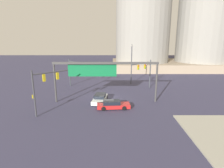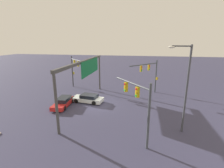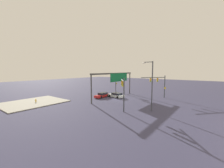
% 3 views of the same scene
% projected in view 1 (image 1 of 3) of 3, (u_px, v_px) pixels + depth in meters
% --- Properties ---
extents(ground_plane, '(164.26, 164.26, 0.00)m').
position_uv_depth(ground_plane, '(106.00, 98.00, 31.64)').
color(ground_plane, '#36354F').
extents(traffic_signal_near_corner, '(4.95, 4.74, 5.77)m').
position_uv_depth(traffic_signal_near_corner, '(74.00, 68.00, 37.64)').
color(traffic_signal_near_corner, '#383E43').
rests_on(traffic_signal_near_corner, ground).
extents(traffic_signal_opposite_side, '(4.31, 3.46, 5.82)m').
position_uv_depth(traffic_signal_opposite_side, '(145.00, 70.00, 36.24)').
color(traffic_signal_opposite_side, '#3D4248').
rests_on(traffic_signal_opposite_side, ground).
extents(traffic_signal_cross_street, '(4.05, 3.56, 6.13)m').
position_uv_depth(traffic_signal_cross_street, '(42.00, 85.00, 23.84)').
color(traffic_signal_cross_street, '#38383D').
rests_on(traffic_signal_cross_street, ground).
extents(streetlamp_curved_arm, '(0.50, 2.09, 8.69)m').
position_uv_depth(streetlamp_curved_arm, '(131.00, 62.00, 40.10)').
color(streetlamp_curved_arm, '#3A3B42').
rests_on(streetlamp_curved_arm, ground).
extents(overhead_sign_gantry, '(16.39, 0.43, 6.44)m').
position_uv_depth(overhead_sign_gantry, '(101.00, 70.00, 28.49)').
color(overhead_sign_gantry, '#3E3E3D').
rests_on(overhead_sign_gantry, ground).
extents(sedan_car_approaching, '(4.87, 2.07, 1.21)m').
position_uv_depth(sedan_car_approaching, '(113.00, 105.00, 26.70)').
color(sedan_car_approaching, red).
rests_on(sedan_car_approaching, ground).
extents(sedan_car_waiting_far, '(2.44, 4.86, 1.21)m').
position_uv_depth(sedan_car_waiting_far, '(100.00, 98.00, 29.58)').
color(sedan_car_waiting_far, silver).
rests_on(sedan_car_waiting_far, ground).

